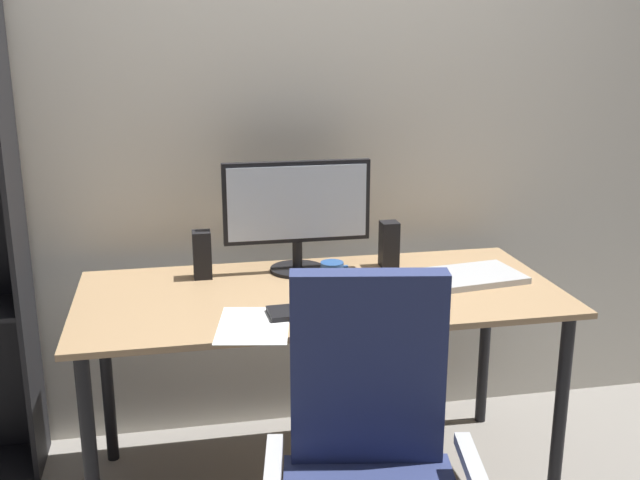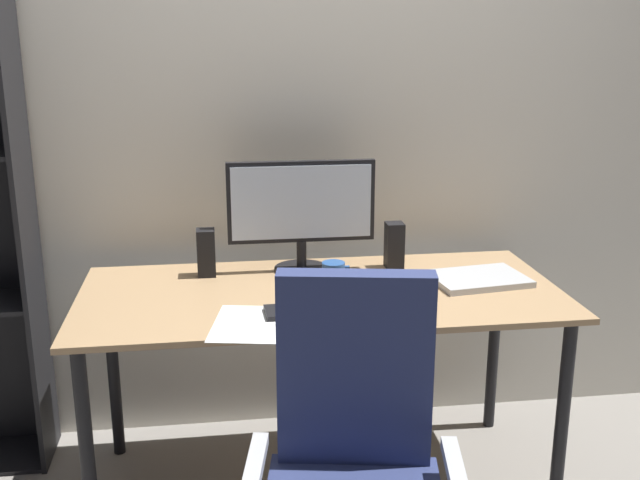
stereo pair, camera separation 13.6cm
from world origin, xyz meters
TOP-DOWN VIEW (x-y plane):
  - back_wall at (0.00, 0.54)m, footprint 6.40×0.10m
  - desk at (0.00, 0.00)m, footprint 1.62×0.74m
  - monitor at (-0.04, 0.23)m, footprint 0.53×0.20m
  - keyboard at (-0.06, -0.20)m, footprint 0.29×0.12m
  - mouse at (0.15, -0.19)m, footprint 0.06×0.10m
  - coffee_mug at (0.05, 0.03)m, footprint 0.10×0.08m
  - laptop at (0.56, 0.02)m, footprint 0.35×0.27m
  - speaker_left at (-0.38, 0.22)m, footprint 0.06×0.07m
  - speaker_right at (0.30, 0.22)m, footprint 0.06×0.07m
  - paper_sheet at (-0.26, -0.26)m, footprint 0.26×0.33m

SIDE VIEW (x-z plane):
  - desk at x=0.00m, z-range 0.29..1.03m
  - paper_sheet at x=-0.26m, z-range 0.74..0.74m
  - keyboard at x=-0.06m, z-range 0.74..0.76m
  - laptop at x=0.56m, z-range 0.74..0.76m
  - mouse at x=0.15m, z-range 0.74..0.77m
  - coffee_mug at x=0.05m, z-range 0.74..0.83m
  - speaker_left at x=-0.38m, z-range 0.74..0.91m
  - speaker_right at x=0.30m, z-range 0.74..0.91m
  - monitor at x=-0.04m, z-range 0.77..1.18m
  - back_wall at x=0.00m, z-range 0.00..2.60m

